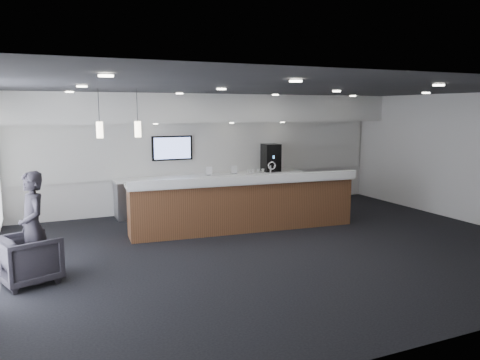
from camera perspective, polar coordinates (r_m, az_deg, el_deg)
name	(u,v)px	position (r m, az deg, el deg)	size (l,w,h in m)	color
ground	(280,247)	(9.13, 4.92, -8.13)	(10.00, 10.00, 0.00)	black
ceiling	(282,89)	(8.75, 5.17, 11.04)	(10.00, 8.00, 0.02)	black
back_wall	(208,152)	(12.44, -3.93, 3.40)	(10.00, 0.02, 3.00)	silver
right_wall	(471,159)	(12.05, 26.34, 2.36)	(0.02, 8.00, 3.00)	silver
soffit_bulkhead	(214,108)	(11.97, -3.24, 8.72)	(10.00, 0.90, 0.70)	silver
alcove_panel	(208,149)	(12.41, -3.89, 3.85)	(9.80, 0.06, 1.40)	silver
back_credenza	(213,192)	(12.24, -3.31, -1.50)	(5.06, 0.66, 0.95)	#95999D
wall_tv	(172,148)	(12.04, -8.27, 3.88)	(1.05, 0.08, 0.62)	black
pendant_left	(143,130)	(8.65, -11.69, 5.96)	(0.12, 0.12, 0.30)	#FFECC6
pendant_right	(103,131)	(8.53, -16.31, 5.76)	(0.12, 0.12, 0.30)	#FFECC6
ceiling_can_lights	(282,90)	(8.75, 5.17, 10.84)	(7.00, 5.00, 0.02)	white
service_counter	(244,204)	(10.23, 0.53, -2.94)	(5.08, 1.26, 1.49)	#52311B
coffee_machine	(271,158)	(12.80, 3.77, 2.74)	(0.47, 0.58, 0.74)	black
info_sign_left	(209,171)	(12.03, -3.78, 1.11)	(0.16, 0.02, 0.22)	white
info_sign_right	(234,170)	(12.27, -0.70, 1.26)	(0.16, 0.02, 0.21)	white
armchair	(29,259)	(7.88, -24.33, -8.77)	(0.80, 0.82, 0.75)	black
lounge_guest	(33,227)	(7.79, -23.92, -5.28)	(0.62, 0.41, 1.71)	black
cup_0	(277,169)	(12.86, 4.48, 1.29)	(0.09, 0.09, 0.08)	white
cup_1	(272,170)	(12.79, 3.93, 1.26)	(0.09, 0.09, 0.08)	white
cup_2	(267,170)	(12.73, 3.37, 1.22)	(0.09, 0.09, 0.08)	white
cup_3	(263,170)	(12.67, 2.81, 1.19)	(0.09, 0.09, 0.08)	white
cup_4	(258,171)	(12.60, 2.24, 1.16)	(0.09, 0.09, 0.08)	white
cup_5	(254,171)	(12.54, 1.67, 1.13)	(0.09, 0.09, 0.08)	white
cup_6	(249,171)	(12.48, 1.09, 1.09)	(0.09, 0.09, 0.08)	white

